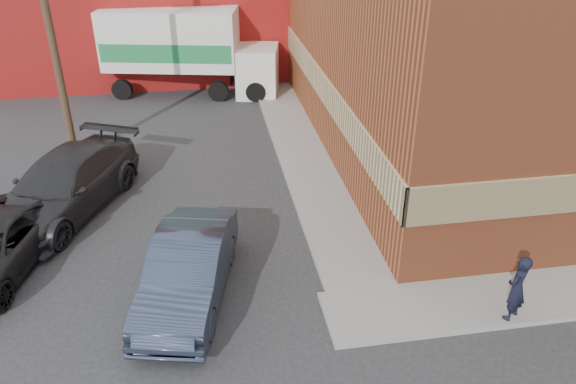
{
  "coord_description": "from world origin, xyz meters",
  "views": [
    {
      "loc": [
        -2.91,
        -10.31,
        8.7
      ],
      "look_at": [
        -0.9,
        1.92,
        1.85
      ],
      "focal_mm": 35.0,
      "sensor_mm": 36.0,
      "label": 1
    }
  ],
  "objects_px": {
    "brick_building": "(513,10)",
    "man": "(517,288)",
    "suv_b": "(64,185)",
    "sedan": "(188,270)",
    "box_truck": "(188,46)",
    "warehouse": "(132,14)",
    "utility_pole": "(49,24)"
  },
  "relations": [
    {
      "from": "man",
      "to": "sedan",
      "type": "bearing_deg",
      "value": -49.96
    },
    {
      "from": "warehouse",
      "to": "box_truck",
      "type": "height_order",
      "value": "warehouse"
    },
    {
      "from": "warehouse",
      "to": "utility_pole",
      "type": "xyz_separation_m",
      "value": [
        -1.5,
        -11.0,
        1.93
      ]
    },
    {
      "from": "utility_pole",
      "to": "warehouse",
      "type": "bearing_deg",
      "value": 82.23
    },
    {
      "from": "utility_pole",
      "to": "box_truck",
      "type": "bearing_deg",
      "value": 57.02
    },
    {
      "from": "warehouse",
      "to": "man",
      "type": "distance_m",
      "value": 23.67
    },
    {
      "from": "utility_pole",
      "to": "suv_b",
      "type": "relative_size",
      "value": 1.53
    },
    {
      "from": "warehouse",
      "to": "man",
      "type": "height_order",
      "value": "warehouse"
    },
    {
      "from": "suv_b",
      "to": "box_truck",
      "type": "distance_m",
      "value": 11.11
    },
    {
      "from": "brick_building",
      "to": "sedan",
      "type": "distance_m",
      "value": 15.21
    },
    {
      "from": "brick_building",
      "to": "man",
      "type": "distance_m",
      "value": 12.21
    },
    {
      "from": "suv_b",
      "to": "box_truck",
      "type": "height_order",
      "value": "box_truck"
    },
    {
      "from": "man",
      "to": "box_truck",
      "type": "bearing_deg",
      "value": -101.95
    },
    {
      "from": "utility_pole",
      "to": "box_truck",
      "type": "distance_m",
      "value": 8.18
    },
    {
      "from": "brick_building",
      "to": "box_truck",
      "type": "relative_size",
      "value": 2.24
    },
    {
      "from": "brick_building",
      "to": "suv_b",
      "type": "bearing_deg",
      "value": -166.25
    },
    {
      "from": "warehouse",
      "to": "suv_b",
      "type": "distance_m",
      "value": 14.98
    },
    {
      "from": "utility_pole",
      "to": "box_truck",
      "type": "relative_size",
      "value": 1.11
    },
    {
      "from": "brick_building",
      "to": "box_truck",
      "type": "height_order",
      "value": "brick_building"
    },
    {
      "from": "warehouse",
      "to": "box_truck",
      "type": "xyz_separation_m",
      "value": [
        2.74,
        -4.47,
        -0.59
      ]
    },
    {
      "from": "brick_building",
      "to": "man",
      "type": "relative_size",
      "value": 11.16
    },
    {
      "from": "sedan",
      "to": "suv_b",
      "type": "relative_size",
      "value": 0.81
    },
    {
      "from": "man",
      "to": "box_truck",
      "type": "height_order",
      "value": "box_truck"
    },
    {
      "from": "warehouse",
      "to": "sedan",
      "type": "distance_m",
      "value": 19.76
    },
    {
      "from": "sedan",
      "to": "box_truck",
      "type": "distance_m",
      "value": 15.1
    },
    {
      "from": "utility_pole",
      "to": "brick_building",
      "type": "bearing_deg",
      "value": -0.02
    },
    {
      "from": "warehouse",
      "to": "box_truck",
      "type": "bearing_deg",
      "value": -58.53
    },
    {
      "from": "sedan",
      "to": "brick_building",
      "type": "bearing_deg",
      "value": 48.35
    },
    {
      "from": "suv_b",
      "to": "warehouse",
      "type": "bearing_deg",
      "value": 110.02
    },
    {
      "from": "warehouse",
      "to": "suv_b",
      "type": "bearing_deg",
      "value": -94.15
    },
    {
      "from": "warehouse",
      "to": "sedan",
      "type": "xyz_separation_m",
      "value": [
        2.5,
        -19.5,
        -2.03
      ]
    },
    {
      "from": "brick_building",
      "to": "suv_b",
      "type": "distance_m",
      "value": 16.48
    }
  ]
}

